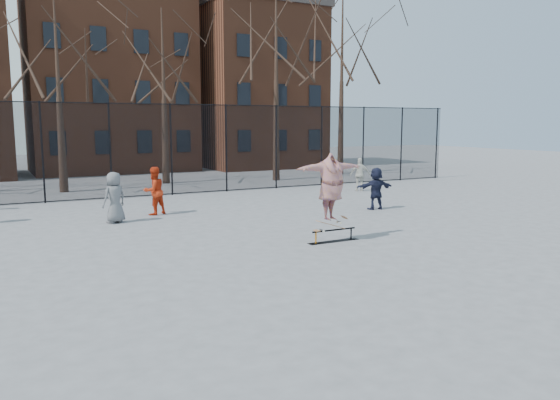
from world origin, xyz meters
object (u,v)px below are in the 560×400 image
bystander_red (154,191)px  bystander_white (360,175)px  skateboard (331,228)px  bystander_extra (114,197)px  skater (331,193)px  skate_rail (334,237)px  bystander_navy (376,188)px

bystander_red → bystander_white: (10.25, 1.97, -0.06)m
skateboard → bystander_red: bearing=114.0°
skateboard → bystander_red: bystander_red is taller
bystander_extra → skater: bearing=103.7°
bystander_white → bystander_extra: 12.13m
skate_rail → bystander_navy: size_ratio=0.99×
bystander_white → bystander_navy: size_ratio=1.00×
bystander_red → bystander_white: bearing=171.1°
skate_rail → bystander_white: 11.19m
skate_rail → bystander_extra: bystander_extra is taller
skateboard → bystander_white: size_ratio=0.58×
skater → bystander_navy: bearing=33.3°
skate_rail → skateboard: 0.28m
skate_rail → skater: (-0.11, 0.00, 1.20)m
skate_rail → bystander_navy: bystander_navy is taller
skate_rail → bystander_extra: 7.28m
bystander_red → bystander_navy: (7.48, -2.71, -0.06)m
skateboard → bystander_white: 11.25m
skateboard → bystander_navy: bearing=40.2°
skate_rail → bystander_navy: (4.44, 3.85, 0.64)m
skater → bystander_navy: size_ratio=1.41×
bystander_red → bystander_extra: size_ratio=1.02×
skate_rail → bystander_white: bystander_white is taller
bystander_white → skate_rail: bearing=79.8°
bystander_white → bystander_red: bearing=40.8°
bystander_red → bystander_extra: bearing=11.6°
skateboard → bystander_red: size_ratio=0.54×
bystander_red → bystander_navy: bystander_red is taller
skater → bystander_navy: 5.98m
skateboard → bystander_extra: 7.19m
bystander_white → skateboard: bearing=79.3°
skater → bystander_navy: (4.55, 3.85, -0.56)m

